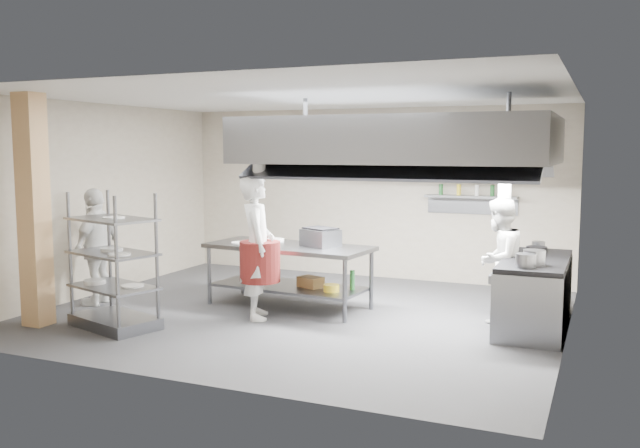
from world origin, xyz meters
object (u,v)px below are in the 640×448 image
at_px(pass_rack, 113,261).
at_px(stockpot, 534,257).
at_px(chef_plating, 97,246).
at_px(chef_line, 499,260).
at_px(griddle, 321,238).
at_px(chef_head, 257,247).
at_px(cooking_range, 535,295).
at_px(island, 289,276).

bearing_deg(pass_rack, stockpot, 35.07).
xyz_separation_m(chef_plating, stockpot, (6.11, 0.65, 0.13)).
bearing_deg(chef_line, griddle, -66.06).
distance_m(chef_head, chef_plating, 2.58).
bearing_deg(griddle, chef_line, 30.98).
distance_m(cooking_range, chef_plating, 6.20).
relative_size(chef_line, chef_plating, 0.96).
bearing_deg(cooking_range, chef_head, -164.76).
height_order(chef_line, chef_plating, chef_plating).
xyz_separation_m(pass_rack, cooking_range, (4.97, 2.11, -0.45)).
bearing_deg(chef_head, cooking_range, -103.59).
xyz_separation_m(pass_rack, chef_plating, (-1.11, 0.96, -0.01)).
distance_m(chef_plating, griddle, 3.31).
bearing_deg(griddle, stockpot, 17.47).
height_order(griddle, stockpot, griddle).
relative_size(cooking_range, chef_line, 1.21).
bearing_deg(pass_rack, chef_head, 55.49).
bearing_deg(pass_rack, chef_line, 43.84).
distance_m(pass_rack, cooking_range, 5.42).
height_order(chef_plating, griddle, chef_plating).
relative_size(island, chef_plating, 1.40).
distance_m(chef_head, griddle, 1.01).
xyz_separation_m(pass_rack, chef_line, (4.49, 2.26, -0.04)).
bearing_deg(chef_line, island, -65.72).
height_order(chef_line, stockpot, chef_line).
xyz_separation_m(cooking_range, chef_line, (-0.48, 0.14, 0.41)).
relative_size(chef_head, stockpot, 7.48).
bearing_deg(chef_plating, chef_head, 86.57).
height_order(pass_rack, chef_line, pass_rack).
height_order(chef_head, griddle, chef_head).
bearing_deg(cooking_range, chef_line, 163.32).
distance_m(island, pass_rack, 2.51).
relative_size(cooking_range, chef_head, 1.02).
relative_size(island, chef_head, 1.23).
bearing_deg(pass_rack, island, 67.68).
bearing_deg(pass_rack, griddle, 61.27).
distance_m(island, griddle, 0.75).
distance_m(island, chef_plating, 2.87).
xyz_separation_m(chef_head, griddle, (0.58, 0.82, 0.05)).
bearing_deg(stockpot, griddle, 172.96).
xyz_separation_m(chef_head, chef_plating, (-2.57, -0.19, -0.12)).
bearing_deg(pass_rack, cooking_range, 40.20).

